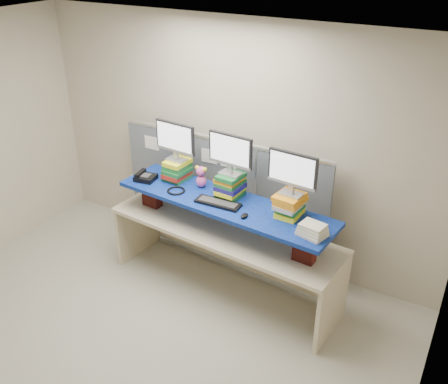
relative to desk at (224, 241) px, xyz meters
The scene contains 18 objects.
room 1.49m from the desk, 105.36° to the right, with size 5.00×4.00×2.80m.
cubicle_partition 0.66m from the desk, 121.60° to the left, with size 2.60×0.06×1.53m.
desk is the anchor object (origin of this frame).
brick_pier_left 0.99m from the desk, behind, with size 0.21×0.11×0.28m, color maroon.
brick_pier_right 0.99m from the desk, ahead, with size 0.21×0.11×0.28m, color maroon.
blue_board 0.46m from the desk, ahead, with size 2.37×0.59×0.04m, color #09086B.
book_stack_left 0.93m from the desk, 165.50° to the left, with size 0.27×0.31×0.23m.
book_stack_center 0.62m from the desk, 87.25° to the left, with size 0.27×0.31×0.25m.
book_stack_right 0.92m from the desk, ahead, with size 0.28×0.32×0.22m.
monitor_left 1.20m from the desk, 165.70° to the left, with size 0.49×0.16×0.43m.
monitor_center 0.99m from the desk, 87.82° to the left, with size 0.49×0.16×0.43m.
monitor_right 1.18m from the desk, ahead, with size 0.49×0.16×0.43m.
keyboard 0.51m from the desk, 99.78° to the right, with size 0.48×0.18×0.03m.
mouse 0.63m from the desk, 29.74° to the right, with size 0.06×0.10×0.03m, color black.
desk_phone 1.12m from the desk, behind, with size 0.24×0.22×0.09m.
headset 0.74m from the desk, behind, with size 0.19×0.19×0.02m, color black.
plush_toy 0.72m from the desk, 157.58° to the left, with size 0.14×0.11×0.24m.
binder_stack 1.16m from the desk, ahead, with size 0.28×0.25×0.12m.
Camera 1 is at (2.54, -2.64, 3.53)m, focal length 40.00 mm.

